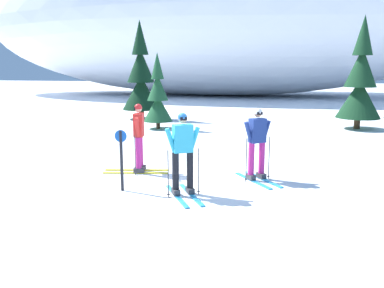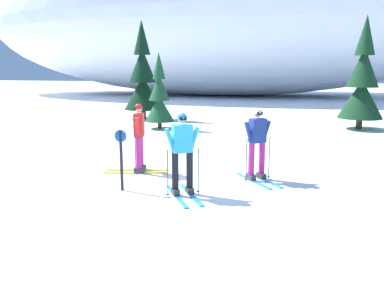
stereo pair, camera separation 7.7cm
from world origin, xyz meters
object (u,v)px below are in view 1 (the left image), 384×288
at_px(pine_tree_far_left, 141,78).
at_px(skier_cyan_jacket, 183,152).
at_px(skier_red_jacket, 139,137).
at_px(trail_marker_post, 121,157).
at_px(pine_tree_center_left, 158,97).
at_px(skier_navy_jacket, 257,143).
at_px(pine_tree_center_right, 360,82).

bearing_deg(pine_tree_far_left, skier_cyan_jacket, -68.00).
xyz_separation_m(skier_red_jacket, trail_marker_post, (0.13, -1.65, -0.16)).
bearing_deg(pine_tree_center_left, skier_red_jacket, -78.07).
bearing_deg(skier_navy_jacket, trail_marker_post, -153.34).
height_order(pine_tree_center_left, pine_tree_center_right, pine_tree_center_right).
height_order(skier_navy_jacket, trail_marker_post, skier_navy_jacket).
bearing_deg(pine_tree_center_left, pine_tree_center_right, 10.58).
bearing_deg(pine_tree_center_left, skier_cyan_jacket, -71.00).
distance_m(skier_red_jacket, pine_tree_far_left, 11.19).
bearing_deg(skier_navy_jacket, skier_cyan_jacket, -135.30).
xyz_separation_m(skier_navy_jacket, pine_tree_center_right, (4.19, 9.28, 1.15)).
height_order(skier_cyan_jacket, pine_tree_center_right, pine_tree_center_right).
height_order(skier_red_jacket, skier_cyan_jacket, skier_red_jacket).
bearing_deg(skier_red_jacket, skier_navy_jacket, -2.69).
relative_size(skier_red_jacket, pine_tree_center_right, 0.37).
bearing_deg(pine_tree_center_left, trail_marker_post, -79.36).
bearing_deg(skier_navy_jacket, pine_tree_center_left, 121.73).
relative_size(skier_navy_jacket, pine_tree_center_left, 0.53).
xyz_separation_m(pine_tree_far_left, trail_marker_post, (3.52, -12.25, -1.36)).
height_order(skier_navy_jacket, pine_tree_center_left, pine_tree_center_left).
xyz_separation_m(pine_tree_far_left, pine_tree_center_right, (10.71, -1.47, -0.07)).
height_order(pine_tree_far_left, pine_tree_center_left, pine_tree_far_left).
xyz_separation_m(skier_red_jacket, pine_tree_center_left, (-1.58, 7.47, 0.47)).
relative_size(pine_tree_center_left, trail_marker_post, 2.41).
bearing_deg(skier_cyan_jacket, skier_red_jacket, 133.00).
xyz_separation_m(skier_navy_jacket, pine_tree_center_left, (-4.71, 7.62, 0.48)).
bearing_deg(pine_tree_far_left, skier_navy_jacket, -58.75).
height_order(skier_red_jacket, trail_marker_post, skier_red_jacket).
relative_size(pine_tree_center_right, trail_marker_post, 3.54).
xyz_separation_m(skier_cyan_jacket, pine_tree_far_left, (-4.96, 12.29, 1.19)).
relative_size(skier_navy_jacket, pine_tree_center_right, 0.36).
height_order(skier_navy_jacket, pine_tree_far_left, pine_tree_far_left).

